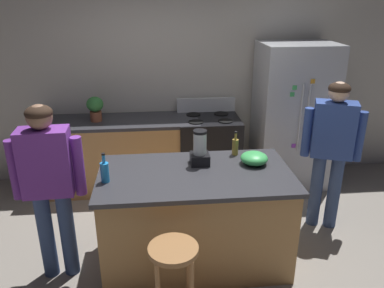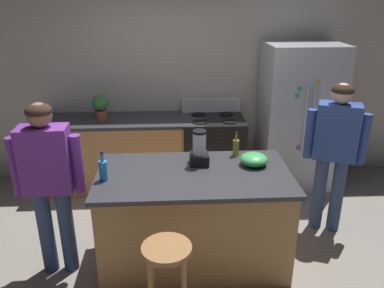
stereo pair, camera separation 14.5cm
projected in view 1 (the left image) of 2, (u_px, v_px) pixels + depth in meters
ground_plane at (195, 258)px, 3.69m from camera, size 14.00×14.00×0.00m
back_wall at (179, 76)px, 5.00m from camera, size 8.00×0.10×2.70m
kitchen_island at (195, 217)px, 3.52m from camera, size 1.69×0.94×0.91m
back_counter_run at (119, 154)px, 4.88m from camera, size 2.00×0.64×0.91m
refrigerator at (292, 116)px, 4.87m from camera, size 0.90×0.73×1.81m
stove_range at (208, 151)px, 4.96m from camera, size 0.76×0.65×1.09m
person_by_island_left at (49, 178)px, 3.16m from camera, size 0.59×0.24×1.58m
person_by_sink_right at (332, 143)px, 3.88m from camera, size 0.58×0.35×1.58m
bar_stool at (174, 266)px, 2.76m from camera, size 0.36×0.36×0.71m
potted_plant at (95, 107)px, 4.63m from camera, size 0.20×0.20×0.30m
blender_appliance at (200, 150)px, 3.48m from camera, size 0.17×0.17×0.32m
bottle_vinegar at (235, 146)px, 3.70m from camera, size 0.06×0.06×0.24m
bottle_soda at (105, 171)px, 3.16m from camera, size 0.07×0.07×0.26m
mixing_bowl at (254, 158)px, 3.51m from camera, size 0.25×0.25×0.11m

